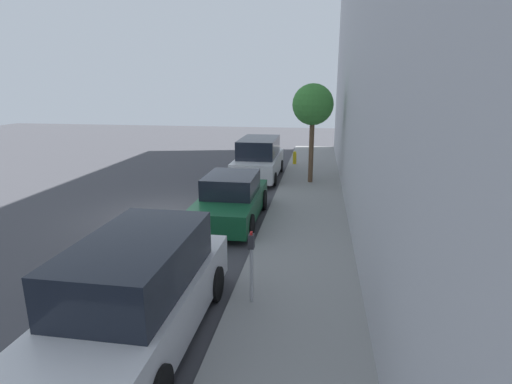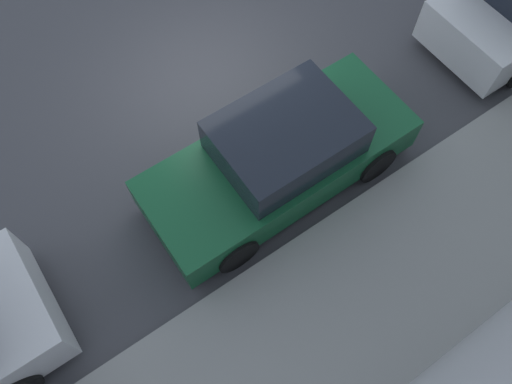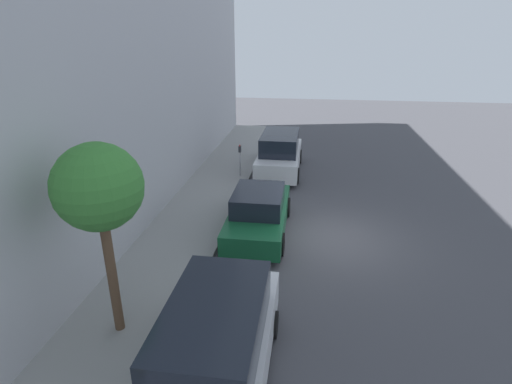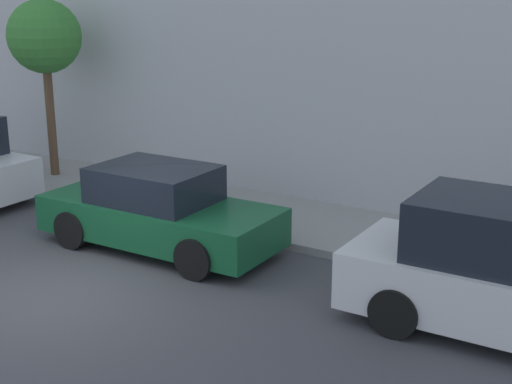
{
  "view_description": "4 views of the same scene",
  "coord_description": "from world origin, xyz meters",
  "px_view_note": "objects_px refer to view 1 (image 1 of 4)",
  "views": [
    {
      "loc": [
        5.16,
        -12.27,
        4.32
      ],
      "look_at": [
        3.21,
        -0.06,
        1.0
      ],
      "focal_mm": 28.0,
      "sensor_mm": 36.0,
      "label": 1
    },
    {
      "loc": [
        5.56,
        -2.73,
        7.59
      ],
      "look_at": [
        2.82,
        -0.85,
        1.0
      ],
      "focal_mm": 35.0,
      "sensor_mm": 36.0,
      "label": 2
    },
    {
      "loc": [
        0.8,
        11.88,
        6.28
      ],
      "look_at": [
        2.65,
        -1.24,
        1.0
      ],
      "focal_mm": 28.0,
      "sensor_mm": 36.0,
      "label": 3
    },
    {
      "loc": [
        -7.25,
        -8.08,
        4.65
      ],
      "look_at": [
        3.55,
        -1.46,
        1.0
      ],
      "focal_mm": 50.0,
      "sensor_mm": 36.0,
      "label": 4
    }
  ],
  "objects_px": {
    "parked_sedan_second": "(231,199)",
    "parking_meter_near": "(251,259)",
    "parked_minivan_nearest": "(140,292)",
    "parked_minivan_third": "(259,159)",
    "street_tree": "(313,105)",
    "fire_hydrant": "(295,158)"
  },
  "relations": [
    {
      "from": "parked_sedan_second",
      "to": "fire_hydrant",
      "type": "height_order",
      "value": "parked_sedan_second"
    },
    {
      "from": "parked_minivan_third",
      "to": "street_tree",
      "type": "distance_m",
      "value": 3.74
    },
    {
      "from": "parked_sedan_second",
      "to": "parking_meter_near",
      "type": "relative_size",
      "value": 3.07
    },
    {
      "from": "parked_minivan_nearest",
      "to": "fire_hydrant",
      "type": "distance_m",
      "value": 15.97
    },
    {
      "from": "parked_sedan_second",
      "to": "parking_meter_near",
      "type": "distance_m",
      "value": 5.4
    },
    {
      "from": "parked_sedan_second",
      "to": "fire_hydrant",
      "type": "relative_size",
      "value": 6.54
    },
    {
      "from": "street_tree",
      "to": "parking_meter_near",
      "type": "bearing_deg",
      "value": -94.74
    },
    {
      "from": "street_tree",
      "to": "fire_hydrant",
      "type": "relative_size",
      "value": 6.16
    },
    {
      "from": "parking_meter_near",
      "to": "street_tree",
      "type": "relative_size",
      "value": 0.35
    },
    {
      "from": "parked_minivan_third",
      "to": "street_tree",
      "type": "xyz_separation_m",
      "value": [
        2.49,
        -1.12,
        2.56
      ]
    },
    {
      "from": "parked_sedan_second",
      "to": "parked_minivan_third",
      "type": "xyz_separation_m",
      "value": [
        -0.07,
        6.41,
        0.2
      ]
    },
    {
      "from": "parked_minivan_nearest",
      "to": "parking_meter_near",
      "type": "bearing_deg",
      "value": 37.54
    },
    {
      "from": "parked_minivan_third",
      "to": "street_tree",
      "type": "bearing_deg",
      "value": -24.3
    },
    {
      "from": "parked_minivan_third",
      "to": "street_tree",
      "type": "relative_size",
      "value": 1.15
    },
    {
      "from": "parked_minivan_third",
      "to": "parking_meter_near",
      "type": "relative_size",
      "value": 3.34
    },
    {
      "from": "street_tree",
      "to": "fire_hydrant",
      "type": "height_order",
      "value": "street_tree"
    },
    {
      "from": "parked_sedan_second",
      "to": "parking_meter_near",
      "type": "xyz_separation_m",
      "value": [
        1.55,
        -5.16,
        0.33
      ]
    },
    {
      "from": "parked_minivan_nearest",
      "to": "fire_hydrant",
      "type": "bearing_deg",
      "value": 84.24
    },
    {
      "from": "parked_minivan_nearest",
      "to": "parking_meter_near",
      "type": "height_order",
      "value": "parked_minivan_nearest"
    },
    {
      "from": "parked_minivan_nearest",
      "to": "parked_minivan_third",
      "type": "bearing_deg",
      "value": 89.63
    },
    {
      "from": "parked_minivan_third",
      "to": "parking_meter_near",
      "type": "xyz_separation_m",
      "value": [
        1.62,
        -11.57,
        0.13
      ]
    },
    {
      "from": "parked_sedan_second",
      "to": "street_tree",
      "type": "height_order",
      "value": "street_tree"
    }
  ]
}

